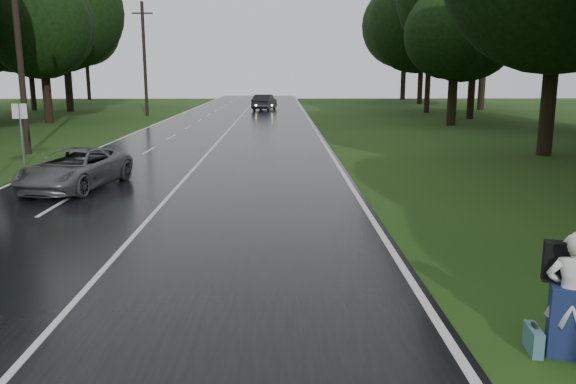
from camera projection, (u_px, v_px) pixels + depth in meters
name	position (u px, v px, depth m)	size (l,w,h in m)	color
ground	(51.00, 331.00, 8.53)	(160.00, 160.00, 0.00)	#244414
road	(210.00, 151.00, 28.10)	(12.00, 140.00, 0.04)	black
lane_center	(210.00, 150.00, 28.10)	(0.12, 140.00, 0.01)	silver
grey_car	(75.00, 169.00, 18.76)	(2.15, 4.66, 1.30)	#55575A
far_car	(265.00, 102.00, 58.78)	(1.68, 4.82, 1.59)	black
hitchhiker	(569.00, 299.00, 7.64)	(0.73, 0.70, 1.74)	silver
suitcase	(533.00, 340.00, 7.85)	(0.15, 0.51, 0.36)	#437182
utility_pole_mid	(29.00, 154.00, 27.17)	(1.80, 0.28, 10.92)	black
utility_pole_far	(147.00, 116.00, 51.54)	(1.80, 0.28, 9.84)	black
road_sign_b	(25.00, 165.00, 23.81)	(0.61, 0.10, 2.55)	white
tree_left_e	(49.00, 123.00, 43.99)	(8.26, 8.26, 12.90)	black
tree_left_f	(71.00, 112.00, 57.07)	(10.43, 10.43, 16.29)	black
tree_right_d	(543.00, 155.00, 26.77)	(9.47, 9.47, 14.80)	black
tree_right_e	(451.00, 125.00, 41.99)	(7.79, 7.79, 12.17)	black
tree_right_f	(426.00, 113.00, 55.58)	(9.39, 9.39, 14.68)	black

